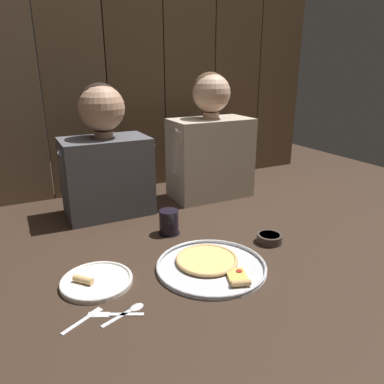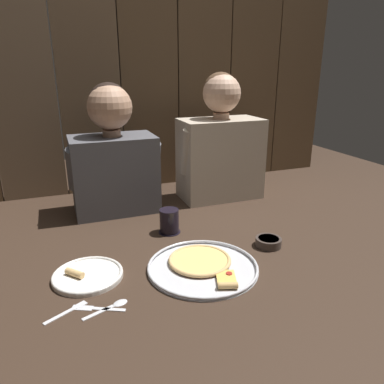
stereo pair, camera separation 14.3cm
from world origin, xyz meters
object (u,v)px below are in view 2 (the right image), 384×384
(dinner_plate, at_px, (88,275))
(drinking_glass, at_px, (169,221))
(diner_right, at_px, (220,144))
(dipping_bowl, at_px, (268,242))
(diner_left, at_px, (113,155))
(pizza_tray, at_px, (202,265))

(dinner_plate, relative_size, drinking_glass, 2.26)
(diner_right, bearing_deg, dipping_bowl, -96.24)
(drinking_glass, bearing_deg, diner_right, 41.09)
(dinner_plate, height_order, diner_right, diner_right)
(dipping_bowl, bearing_deg, diner_right, 83.76)
(diner_right, bearing_deg, drinking_glass, -138.91)
(diner_left, bearing_deg, diner_right, -0.07)
(diner_left, relative_size, diner_right, 0.94)
(pizza_tray, xyz_separation_m, dinner_plate, (-0.37, 0.07, -0.00))
(pizza_tray, bearing_deg, diner_right, 60.64)
(dinner_plate, height_order, diner_left, diner_left)
(dipping_bowl, height_order, diner_right, diner_right)
(drinking_glass, height_order, dipping_bowl, drinking_glass)
(diner_left, height_order, diner_right, diner_right)
(diner_left, bearing_deg, drinking_glass, -64.34)
(dinner_plate, bearing_deg, diner_left, 71.17)
(dipping_bowl, bearing_deg, dinner_plate, 178.48)
(pizza_tray, height_order, dipping_bowl, dipping_bowl)
(drinking_glass, xyz_separation_m, dipping_bowl, (0.31, -0.25, -0.03))
(dinner_plate, distance_m, diner_left, 0.65)
(dinner_plate, xyz_separation_m, diner_right, (0.73, 0.56, 0.27))
(drinking_glass, relative_size, diner_right, 0.16)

